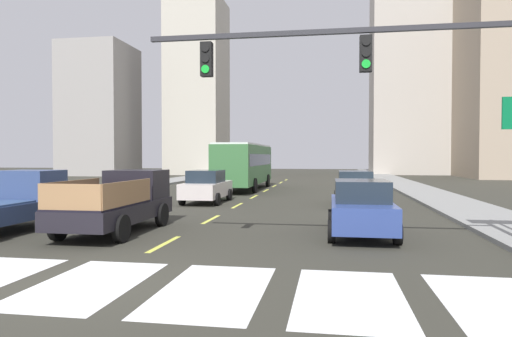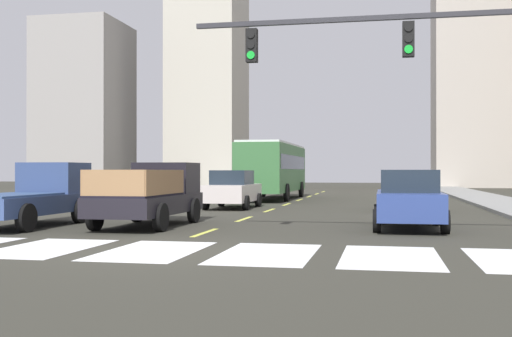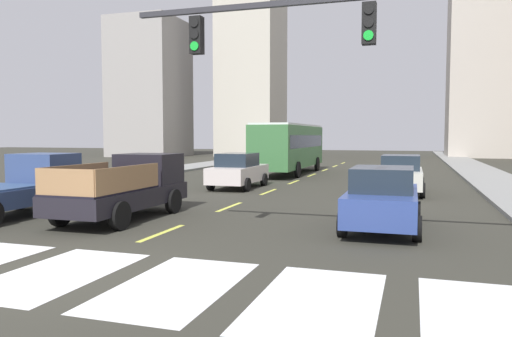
% 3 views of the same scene
% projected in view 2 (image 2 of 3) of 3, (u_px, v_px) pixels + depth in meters
% --- Properties ---
extents(ground_plane, '(160.00, 160.00, 0.00)m').
position_uv_depth(ground_plane, '(152.00, 251.00, 13.29)').
color(ground_plane, '#313129').
extents(sidewalk_left, '(3.10, 110.00, 0.15)m').
position_uv_depth(sidewalk_left, '(83.00, 202.00, 33.04)').
color(sidewalk_left, gray).
rests_on(sidewalk_left, ground).
extents(crosswalk_stripe_2, '(1.89, 3.50, 0.01)m').
position_uv_depth(crosswalk_stripe_2, '(46.00, 248.00, 13.77)').
color(crosswalk_stripe_2, silver).
rests_on(crosswalk_stripe_2, ground).
extents(crosswalk_stripe_3, '(1.89, 3.50, 0.01)m').
position_uv_depth(crosswalk_stripe_3, '(152.00, 251.00, 13.29)').
color(crosswalk_stripe_3, silver).
rests_on(crosswalk_stripe_3, ground).
extents(crosswalk_stripe_4, '(1.89, 3.50, 0.01)m').
position_uv_depth(crosswalk_stripe_4, '(267.00, 254.00, 12.81)').
color(crosswalk_stripe_4, silver).
rests_on(crosswalk_stripe_4, ground).
extents(crosswalk_stripe_5, '(1.89, 3.50, 0.01)m').
position_uv_depth(crosswalk_stripe_5, '(390.00, 257.00, 12.32)').
color(crosswalk_stripe_5, silver).
rests_on(crosswalk_stripe_5, ground).
extents(lane_dash_0, '(0.16, 2.40, 0.01)m').
position_uv_depth(lane_dash_0, '(205.00, 233.00, 17.21)').
color(lane_dash_0, '#D3D44C').
rests_on(lane_dash_0, ground).
extents(lane_dash_1, '(0.16, 2.40, 0.01)m').
position_uv_depth(lane_dash_1, '(244.00, 219.00, 22.11)').
color(lane_dash_1, '#D3D44C').
rests_on(lane_dash_1, ground).
extents(lane_dash_2, '(0.16, 2.40, 0.01)m').
position_uv_depth(lane_dash_2, '(269.00, 210.00, 27.02)').
color(lane_dash_2, '#D3D44C').
rests_on(lane_dash_2, ground).
extents(lane_dash_3, '(0.16, 2.40, 0.01)m').
position_uv_depth(lane_dash_3, '(287.00, 204.00, 31.92)').
color(lane_dash_3, '#D3D44C').
rests_on(lane_dash_3, ground).
extents(lane_dash_4, '(0.16, 2.40, 0.01)m').
position_uv_depth(lane_dash_4, '(299.00, 200.00, 36.82)').
color(lane_dash_4, '#D3D44C').
rests_on(lane_dash_4, ground).
extents(lane_dash_5, '(0.16, 2.40, 0.01)m').
position_uv_depth(lane_dash_5, '(309.00, 196.00, 41.72)').
color(lane_dash_5, '#D3D44C').
rests_on(lane_dash_5, ground).
extents(lane_dash_6, '(0.16, 2.40, 0.01)m').
position_uv_depth(lane_dash_6, '(317.00, 194.00, 46.62)').
color(lane_dash_6, '#D3D44C').
rests_on(lane_dash_6, ground).
extents(lane_dash_7, '(0.16, 2.40, 0.01)m').
position_uv_depth(lane_dash_7, '(323.00, 192.00, 51.53)').
color(lane_dash_7, '#D3D44C').
rests_on(lane_dash_7, ground).
extents(pickup_stakebed, '(2.18, 5.20, 1.96)m').
position_uv_depth(pickup_stakebed, '(153.00, 195.00, 19.60)').
color(pickup_stakebed, black).
rests_on(pickup_stakebed, ground).
extents(pickup_dark, '(2.18, 5.20, 1.96)m').
position_uv_depth(pickup_dark, '(34.00, 196.00, 19.48)').
color(pickup_dark, navy).
rests_on(pickup_dark, ground).
extents(city_bus, '(2.72, 10.80, 3.32)m').
position_uv_depth(city_bus, '(273.00, 167.00, 37.81)').
color(city_bus, '#396E3B').
rests_on(city_bus, ground).
extents(sedan_mid, '(2.02, 4.40, 1.72)m').
position_uv_depth(sedan_mid, '(233.00, 189.00, 28.47)').
color(sedan_mid, silver).
rests_on(sedan_mid, ground).
extents(sedan_far, '(2.02, 4.40, 1.72)m').
position_uv_depth(sedan_far, '(407.00, 190.00, 26.94)').
color(sedan_far, beige).
rests_on(sedan_far, ground).
extents(sedan_near_left, '(2.02, 4.40, 1.72)m').
position_uv_depth(sedan_near_left, '(409.00, 199.00, 18.36)').
color(sedan_near_left, navy).
rests_on(sedan_near_left, ground).
extents(traffic_signal_gantry, '(9.70, 0.27, 6.00)m').
position_uv_depth(traffic_signal_gantry, '(460.00, 64.00, 14.90)').
color(traffic_signal_gantry, '#2D2D33').
rests_on(traffic_signal_gantry, ground).
extents(tower_tall_centre, '(7.24, 8.25, 23.83)m').
position_uv_depth(tower_tall_centre, '(208.00, 76.00, 67.51)').
color(tower_tall_centre, beige).
rests_on(tower_tall_centre, ground).
extents(block_mid_left, '(8.05, 8.22, 16.85)m').
position_uv_depth(block_mid_left, '(84.00, 105.00, 64.60)').
color(block_mid_left, '#9A9692').
rests_on(block_mid_left, ground).
extents(block_low_left, '(10.42, 7.69, 30.74)m').
position_uv_depth(block_low_left, '(485.00, 41.00, 66.18)').
color(block_low_left, '#B7AEA2').
rests_on(block_low_left, ground).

